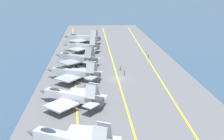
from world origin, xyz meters
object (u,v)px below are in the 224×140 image
at_px(parked_jet_sixth, 82,38).
at_px(crew_brown_vest, 120,67).
at_px(parked_jet_fourth, 76,58).
at_px(crew_red_vest, 124,72).
at_px(parked_jet_fifth, 81,46).
at_px(crew_green_vest, 148,56).
at_px(parked_jet_second, 71,96).
at_px(parked_jet_third, 74,73).

distance_m(parked_jet_sixth, crew_brown_vest, 42.32).
xyz_separation_m(parked_jet_fourth, crew_red_vest, (-11.43, -14.04, -1.60)).
bearing_deg(parked_jet_fifth, crew_red_vest, -156.42).
xyz_separation_m(parked_jet_sixth, crew_brown_vest, (-40.39, -12.50, -1.84)).
bearing_deg(crew_green_vest, parked_jet_second, 147.92).
height_order(parked_jet_fourth, parked_jet_fifth, parked_jet_fourth).
distance_m(parked_jet_third, parked_jet_sixth, 49.43).
distance_m(parked_jet_fifth, crew_red_vest, 32.23).
height_order(parked_jet_fourth, crew_brown_vest, parked_jet_fourth).
bearing_deg(parked_jet_fifth, parked_jet_third, 178.15).
xyz_separation_m(parked_jet_third, crew_red_vest, (3.90, -13.95, -1.46)).
distance_m(parked_jet_third, parked_jet_fifth, 33.42).
bearing_deg(crew_brown_vest, crew_green_vest, -39.34).
bearing_deg(crew_green_vest, parked_jet_third, 132.72).
bearing_deg(crew_brown_vest, parked_jet_second, 152.45).
height_order(parked_jet_second, crew_green_vest, parked_jet_second).
distance_m(parked_jet_second, parked_jet_fifth, 49.55).
bearing_deg(parked_jet_third, parked_jet_fourth, 0.31).
xyz_separation_m(parked_jet_fifth, crew_brown_vest, (-24.38, -12.32, -1.59)).
bearing_deg(parked_jet_second, crew_red_vest, -34.33).
height_order(parked_jet_fourth, parked_jet_sixth, parked_jet_fourth).
relative_size(parked_jet_fourth, parked_jet_sixth, 0.89).
relative_size(parked_jet_sixth, crew_red_vest, 9.81).
height_order(parked_jet_third, crew_brown_vest, parked_jet_third).
bearing_deg(crew_green_vest, parked_jet_fourth, 106.76).
height_order(parked_jet_third, parked_jet_fifth, parked_jet_fifth).
height_order(parked_jet_sixth, crew_brown_vest, parked_jet_sixth).
xyz_separation_m(parked_jet_fifth, crew_green_vest, (-10.62, -23.59, -1.59)).
bearing_deg(parked_jet_fifth, parked_jet_fourth, 176.33).
relative_size(parked_jet_third, crew_red_vest, 8.99).
bearing_deg(crew_red_vest, crew_brown_vest, 6.15).
relative_size(parked_jet_second, crew_red_vest, 8.80).
xyz_separation_m(parked_jet_second, crew_brown_vest, (25.17, -13.13, -1.36)).
distance_m(parked_jet_third, crew_red_vest, 14.56).
relative_size(parked_jet_fifth, crew_green_vest, 8.96).
height_order(parked_jet_fourth, crew_green_vest, parked_jet_fourth).
distance_m(parked_jet_second, crew_green_vest, 45.96).
xyz_separation_m(parked_jet_third, crew_green_vest, (22.78, -24.67, -1.49)).
distance_m(parked_jet_second, crew_red_vest, 24.30).
bearing_deg(crew_green_vest, crew_red_vest, 150.42).
bearing_deg(parked_jet_second, parked_jet_fifth, -0.93).
xyz_separation_m(parked_jet_second, parked_jet_fifth, (49.54, -0.81, 0.23)).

